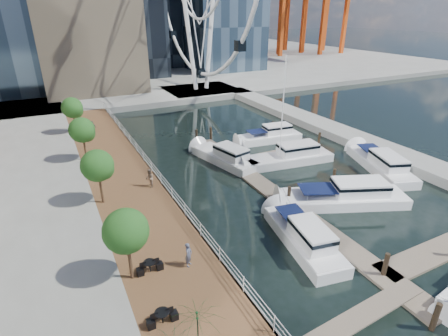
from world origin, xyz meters
TOP-DOWN VIEW (x-y plane):
  - ground at (0.00, 0.00)m, footprint 520.00×520.00m
  - boardwalk at (-9.00, 15.00)m, footprint 6.00×60.00m
  - seawall at (-6.00, 15.00)m, footprint 0.25×60.00m
  - land_far at (0.00, 102.00)m, footprint 200.00×114.00m
  - breakwater at (20.00, 20.00)m, footprint 4.00×60.00m
  - pier at (14.00, 52.00)m, footprint 14.00×12.00m
  - railing at (-6.10, 15.00)m, footprint 0.10×60.00m
  - floating_docks at (7.97, 9.98)m, footprint 16.00×34.00m
  - street_trees at (-11.40, 14.00)m, footprint 2.60×42.60m
  - yacht_foreground at (7.51, 6.09)m, footprint 11.98×7.43m
  - pedestrian_near at (-7.99, 3.48)m, footprint 0.69×0.70m
  - pedestrian_mid at (-7.16, 14.91)m, footprint 0.77×0.92m
  - pedestrian_far at (-9.43, 32.76)m, footprint 0.98×0.92m
  - moored_yachts at (8.18, 13.13)m, footprint 20.86×31.82m

SIDE VIEW (x-z plane):
  - ground at x=0.00m, z-range 0.00..0.00m
  - yacht_foreground at x=7.51m, z-range -1.07..1.07m
  - moored_yachts at x=8.18m, z-range -5.75..5.75m
  - floating_docks at x=7.97m, z-range -0.81..1.79m
  - boardwalk at x=-9.00m, z-range 0.00..1.00m
  - seawall at x=-6.00m, z-range 0.00..1.00m
  - land_far at x=0.00m, z-range 0.00..1.00m
  - breakwater at x=20.00m, z-range 0.00..1.00m
  - pier at x=14.00m, z-range 0.00..1.00m
  - railing at x=-6.10m, z-range 1.00..2.05m
  - pedestrian_far at x=-9.43m, z-range 1.00..2.62m
  - pedestrian_near at x=-7.99m, z-range 1.00..2.64m
  - pedestrian_mid at x=-7.16m, z-range 1.00..2.70m
  - street_trees at x=-11.40m, z-range 1.99..6.59m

